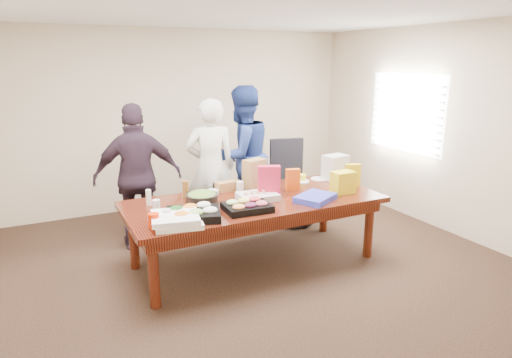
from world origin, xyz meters
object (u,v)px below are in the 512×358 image
office_chair (294,185)px  conference_table (255,231)px  person_right (242,156)px  sheet_cake (258,197)px  salad_bowl (202,199)px  person_center (211,167)px

office_chair → conference_table: bearing=-124.9°
person_right → office_chair: bearing=137.2°
sheet_cake → salad_bowl: bearing=171.9°
office_chair → person_right: 0.82m
office_chair → person_center: (-1.15, 0.18, 0.33)m
office_chair → sheet_cake: bearing=-123.4°
salad_bowl → conference_table: bearing=-9.3°
sheet_cake → salad_bowl: 0.61m
person_right → sheet_cake: bearing=58.8°
conference_table → person_center: 1.20m
office_chair → salad_bowl: office_chair is taller
conference_table → person_center: (-0.10, 1.08, 0.51)m
conference_table → person_right: size_ratio=1.46×
person_right → sheet_cake: (-0.40, -1.28, -0.17)m
person_center → salad_bowl: bearing=77.3°
person_right → salad_bowl: size_ratio=5.54×
person_right → conference_table: bearing=57.5°
person_center → sheet_cake: bearing=109.5°
office_chair → salad_bowl: (-1.63, -0.81, 0.24)m
sheet_cake → salad_bowl: salad_bowl is taller
salad_bowl → person_right: bearing=49.1°
conference_table → person_right: person_right is taller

